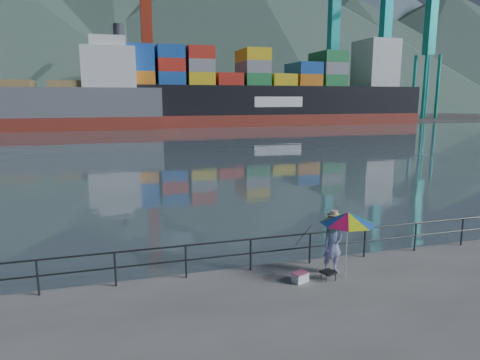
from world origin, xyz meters
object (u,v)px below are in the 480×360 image
object	(u,v)px
fisherman	(333,244)
container_ship	(277,95)
cooler_bag	(300,278)
bulk_carrier	(28,104)
beach_umbrella	(348,218)

from	to	relation	value
fisherman	container_ship	world-z (taller)	container_ship
cooler_bag	container_ship	world-z (taller)	container_ship
bulk_carrier	cooler_bag	bearing A→B (deg)	-75.27
fisherman	container_ship	size ratio (longest dim) A/B	0.03
beach_umbrella	container_ship	bearing A→B (deg)	70.16
fisherman	container_ship	bearing A→B (deg)	63.68
beach_umbrella	container_ship	distance (m)	78.83
cooler_bag	bulk_carrier	world-z (taller)	bulk_carrier
beach_umbrella	bulk_carrier	bearing A→B (deg)	105.81
beach_umbrella	bulk_carrier	world-z (taller)	bulk_carrier
beach_umbrella	container_ship	size ratio (longest dim) A/B	0.03
fisherman	beach_umbrella	world-z (taller)	beach_umbrella
fisherman	container_ship	xyz separation A→B (m)	(26.96, 73.67, 4.89)
cooler_bag	container_ship	size ratio (longest dim) A/B	0.01
beach_umbrella	container_ship	xyz separation A→B (m)	(26.71, 74.05, 3.98)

